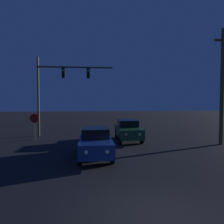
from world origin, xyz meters
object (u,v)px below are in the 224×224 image
Objects in this scene: stop_sign at (34,122)px; utility_pole at (222,85)px; car_near at (95,142)px; traffic_signal_mast at (58,83)px; car_far at (128,130)px.

utility_pole reaches higher than stop_sign.
traffic_signal_mast is at bearing -68.44° from car_near.
car_far is 7.47m from utility_pole.
stop_sign is (-1.60, -1.87, -3.19)m from traffic_signal_mast.
car_near is 2.15× the size of stop_sign.
car_near is 0.55× the size of utility_pole.
car_far is at bearing 159.84° from utility_pole.
utility_pole is (8.98, 2.51, 3.35)m from car_near.
traffic_signal_mast reaches higher than stop_sign.
utility_pole is (6.27, -2.30, 3.35)m from car_far.
traffic_signal_mast reaches higher than car_near.
traffic_signal_mast is at bearing 49.40° from stop_sign.
car_far is at bearing -119.23° from car_near.
car_near is 0.99× the size of car_far.
car_far is 7.49m from traffic_signal_mast.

